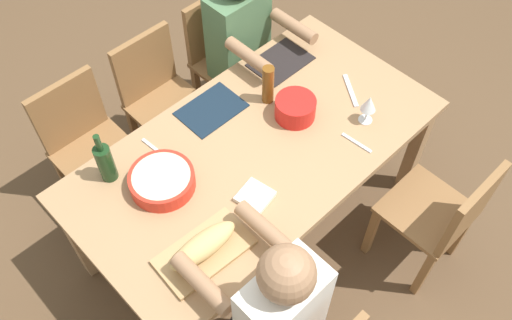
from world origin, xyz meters
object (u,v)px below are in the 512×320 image
wine_glass (369,104)px  diner_far_right (243,42)px  chair_far_left (87,142)px  chair_far_center (160,95)px  chair_near_right (443,215)px  serving_bowl_greens (295,107)px  serving_bowl_pasta (162,180)px  cutting_board (204,252)px  diner_near_left (274,310)px  chair_far_right (223,54)px  wine_bottle (105,162)px  bread_loaf (203,245)px  dining_table (256,156)px  beer_bottle (268,85)px  napkin_stack (255,196)px

wine_glass → diner_far_right: bearing=90.3°
chair_far_left → wine_glass: bearing=-46.7°
chair_far_center → diner_far_right: bearing=-20.2°
chair_near_right → serving_bowl_greens: chair_near_right is taller
serving_bowl_pasta → cutting_board: bearing=-102.7°
diner_near_left → wine_glass: bearing=19.9°
chair_far_right → wine_glass: size_ratio=5.12×
serving_bowl_greens → serving_bowl_pasta: bearing=170.4°
wine_bottle → cutting_board: bearing=-84.7°
chair_far_center → serving_bowl_greens: 0.91m
bread_loaf → chair_far_right: bearing=45.4°
diner_near_left → chair_far_left: diner_near_left is taller
chair_far_right → diner_near_left: size_ratio=0.71×
dining_table → serving_bowl_greens: size_ratio=8.94×
chair_far_center → chair_far_left: (-0.50, 0.00, 0.00)m
diner_far_right → serving_bowl_greens: diner_far_right is taller
diner_near_left → bread_loaf: 0.38m
chair_far_center → chair_far_left: bearing=180.0°
diner_near_left → beer_bottle: 1.11m
chair_far_left → napkin_stack: chair_far_left is taller
chair_near_right → bread_loaf: (-1.05, 0.55, 0.32)m
chair_far_center → chair_far_left: 0.50m
diner_near_left → chair_near_right: bearing=-10.4°
chair_far_right → serving_bowl_greens: chair_far_right is taller
wine_bottle → dining_table: bearing=-29.5°
cutting_board → beer_bottle: size_ratio=1.82×
wine_glass → dining_table: bearing=152.8°
serving_bowl_pasta → bread_loaf: 0.40m
serving_bowl_pasta → serving_bowl_greens: 0.75m
wine_glass → diner_near_left: bearing=-160.1°
dining_table → chair_far_left: bearing=121.8°
cutting_board → wine_bottle: size_ratio=1.38×
diner_near_left → bread_loaf: bearing=97.5°
chair_far_left → wine_bottle: size_ratio=2.93×
diner_far_right → bread_loaf: (-1.05, -0.88, 0.11)m
chair_far_left → serving_bowl_greens: bearing=-45.9°
chair_far_left → napkin_stack: size_ratio=6.07×
chair_far_center → serving_bowl_greens: bearing=-71.0°
dining_table → cutting_board: (-0.55, -0.26, 0.09)m
diner_near_left → serving_bowl_pasta: size_ratio=4.02×
chair_far_center → wine_bottle: bearing=-142.4°
cutting_board → beer_bottle: beer_bottle is taller
wine_glass → napkin_stack: size_ratio=1.19×
serving_bowl_greens → napkin_stack: bearing=-156.2°
chair_far_left → bread_loaf: same height
wine_glass → cutting_board: bearing=179.8°
chair_far_right → cutting_board: size_ratio=2.12×
beer_bottle → wine_glass: 0.50m
chair_far_left → chair_near_right: (1.00, -1.61, 0.00)m
chair_far_center → bread_loaf: 1.24m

